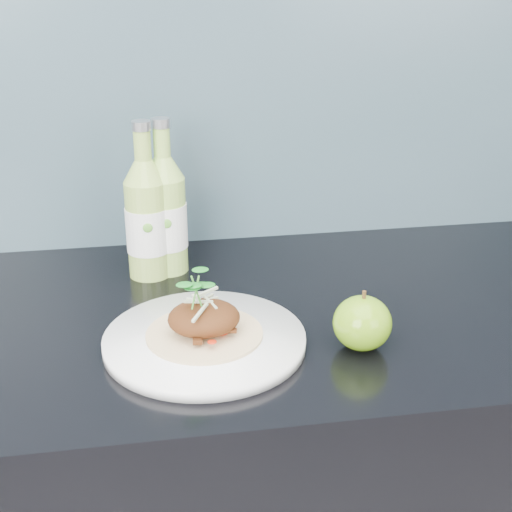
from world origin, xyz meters
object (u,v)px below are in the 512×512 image
object	(u,v)px
cider_bottle_left	(147,219)
cider_bottle_right	(166,215)
green_apple	(362,323)
dinner_plate	(205,340)

from	to	relation	value
cider_bottle_left	cider_bottle_right	world-z (taller)	same
green_apple	dinner_plate	bearing A→B (deg)	169.03
dinner_plate	cider_bottle_left	bearing A→B (deg)	104.73
green_apple	cider_bottle_right	bearing A→B (deg)	128.68
dinner_plate	green_apple	bearing A→B (deg)	-10.97
dinner_plate	cider_bottle_left	size ratio (longest dim) A/B	1.34
cider_bottle_right	cider_bottle_left	bearing A→B (deg)	-163.37
green_apple	cider_bottle_right	distance (m)	0.39
green_apple	cider_bottle_left	xyz separation A→B (m)	(-0.27, 0.29, 0.06)
green_apple	cider_bottle_left	size ratio (longest dim) A/B	0.37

